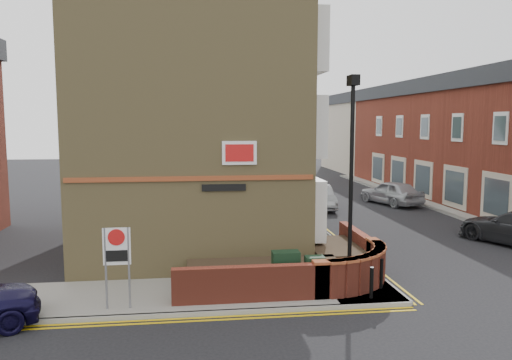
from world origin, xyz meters
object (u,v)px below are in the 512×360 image
Objects in this scene: utility_cabinet_large at (286,271)px; silver_car_near at (319,197)px; zone_sign at (117,253)px; lamppost at (351,182)px.

silver_car_near is (4.75, 14.46, -0.04)m from utility_cabinet_large.
silver_car_near is at bearing 58.25° from zone_sign.
zone_sign reaches higher than utility_cabinet_large.
zone_sign is at bearing -173.93° from lamppost.
zone_sign is 0.53× the size of silver_car_near.
lamppost reaches higher than silver_car_near.
lamppost is at bearing -96.65° from silver_car_near.
zone_sign is 17.98m from silver_car_near.
silver_car_near is (9.45, 15.27, -0.97)m from zone_sign.
lamppost is 5.25× the size of utility_cabinet_large.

